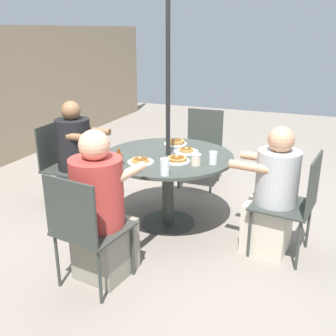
{
  "coord_description": "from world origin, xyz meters",
  "views": [
    {
      "loc": [
        -3.25,
        -1.31,
        1.82
      ],
      "look_at": [
        0.0,
        0.0,
        0.58
      ],
      "focal_mm": 42.0,
      "sensor_mm": 36.0,
      "label": 1
    }
  ],
  "objects": [
    {
      "name": "coffee_cup",
      "position": [
        -0.18,
        -0.33,
        0.76
      ],
      "size": [
        0.09,
        0.09,
        0.1
      ],
      "color": "beige",
      "rests_on": "patio_table"
    },
    {
      "name": "ground_plane",
      "position": [
        0.0,
        0.0,
        0.0
      ],
      "size": [
        12.0,
        12.0,
        0.0
      ],
      "primitive_type": "plane",
      "color": "gray"
    },
    {
      "name": "patio_chair_north",
      "position": [
        -0.16,
        -1.17,
        0.51
      ],
      "size": [
        0.52,
        0.52,
        0.9
      ],
      "rotation": [
        0.0,
        0.0,
        -0.13
      ],
      "color": "#333833",
      "rests_on": "ground"
    },
    {
      "name": "patio_chair_west",
      "position": [
        -1.17,
        0.16,
        0.51
      ],
      "size": [
        0.53,
        0.53,
        0.9
      ],
      "rotation": [
        0.0,
        0.0,
        -1.71
      ],
      "color": "#333833",
      "rests_on": "ground"
    },
    {
      "name": "patio_chair_south",
      "position": [
        -0.03,
        1.18,
        0.51
      ],
      "size": [
        0.48,
        0.48,
        0.9
      ],
      "rotation": [
        0.0,
        0.0,
        -3.11
      ],
      "color": "#333833",
      "rests_on": "ground"
    },
    {
      "name": "umbrella_pole",
      "position": [
        0.0,
        0.0,
        1.24
      ],
      "size": [
        0.04,
        0.04,
        2.48
      ],
      "primitive_type": "cylinder",
      "color": "black",
      "rests_on": "ground"
    },
    {
      "name": "pancake_plate_b",
      "position": [
        0.36,
        0.06,
        0.73
      ],
      "size": [
        0.23,
        0.23,
        0.06
      ],
      "color": "white",
      "rests_on": "patio_table"
    },
    {
      "name": "syrup_bottle",
      "position": [
        -0.42,
        0.29,
        0.76
      ],
      "size": [
        0.09,
        0.07,
        0.15
      ],
      "color": "brown",
      "rests_on": "patio_table"
    },
    {
      "name": "patio_chair_east",
      "position": [
        1.18,
        0.03,
        0.51
      ],
      "size": [
        0.48,
        0.48,
        0.9
      ],
      "rotation": [
        0.0,
        0.0,
        -4.69
      ],
      "color": "#333833",
      "rests_on": "ground"
    },
    {
      "name": "pancake_plate_a",
      "position": [
        0.14,
        -0.13,
        0.72
      ],
      "size": [
        0.23,
        0.23,
        0.05
      ],
      "color": "white",
      "rests_on": "patio_table"
    },
    {
      "name": "pancake_plate_d",
      "position": [
        -0.3,
        0.14,
        0.72
      ],
      "size": [
        0.23,
        0.23,
        0.05
      ],
      "color": "white",
      "rests_on": "patio_table"
    },
    {
      "name": "drinking_glass_b",
      "position": [
        -0.51,
        -0.18,
        0.78
      ],
      "size": [
        0.07,
        0.07,
        0.14
      ],
      "primitive_type": "cylinder",
      "color": "silver",
      "rests_on": "patio_table"
    },
    {
      "name": "drinking_glass_a",
      "position": [
        -0.1,
        -0.46,
        0.76
      ],
      "size": [
        0.07,
        0.07,
        0.11
      ],
      "primitive_type": "cylinder",
      "color": "silver",
      "rests_on": "patio_table"
    },
    {
      "name": "diner_south",
      "position": [
        -0.03,
        1.0,
        0.53
      ],
      "size": [
        0.36,
        0.52,
        1.15
      ],
      "rotation": [
        0.0,
        0.0,
        -3.11
      ],
      "color": "slate",
      "rests_on": "ground"
    },
    {
      "name": "diner_north",
      "position": [
        -0.13,
        -0.99,
        0.5
      ],
      "size": [
        0.4,
        0.56,
        1.1
      ],
      "rotation": [
        0.0,
        0.0,
        -0.13
      ],
      "color": "beige",
      "rests_on": "ground"
    },
    {
      "name": "pancake_plate_c",
      "position": [
        -0.15,
        -0.15,
        0.73
      ],
      "size": [
        0.23,
        0.23,
        0.05
      ],
      "color": "white",
      "rests_on": "patio_table"
    },
    {
      "name": "patio_table",
      "position": [
        0.0,
        0.0,
        0.59
      ],
      "size": [
        1.23,
        1.23,
        0.71
      ],
      "color": "#383D38",
      "rests_on": "ground"
    },
    {
      "name": "diner_west",
      "position": [
        -0.99,
        0.14,
        0.53
      ],
      "size": [
        0.58,
        0.44,
        1.17
      ],
      "rotation": [
        0.0,
        0.0,
        -1.71
      ],
      "color": "gray",
      "rests_on": "ground"
    }
  ]
}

